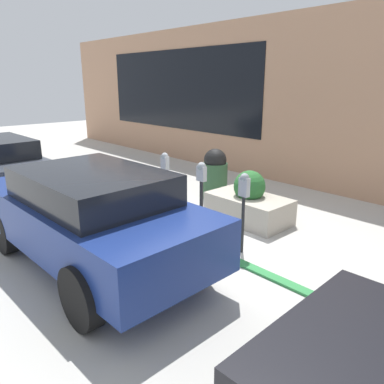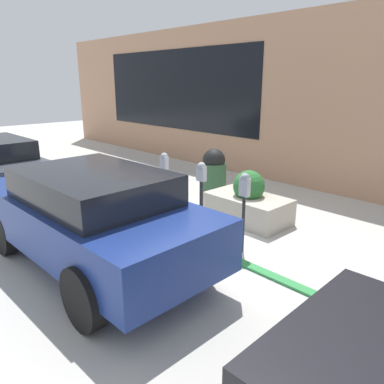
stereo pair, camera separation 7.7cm
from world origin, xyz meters
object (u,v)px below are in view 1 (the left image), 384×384
planter_box (249,203)px  parking_meter_second (201,184)px  parked_car_middle (90,214)px  parking_meter_middle (165,177)px  trash_bin (215,174)px  parking_meter_nearest (244,195)px

planter_box → parking_meter_second: bearing=84.0°
parking_meter_second → parked_car_middle: 2.02m
parking_meter_middle → trash_bin: parking_meter_middle is taller
planter_box → parked_car_middle: bearing=83.0°
parking_meter_middle → trash_bin: (0.34, -1.75, -0.29)m
parking_meter_second → planter_box: parking_meter_second is taller
parking_meter_second → parking_meter_nearest: bearing=179.7°
parking_meter_middle → planter_box: parking_meter_middle is taller
parking_meter_nearest → planter_box: bearing=-54.7°
parking_meter_middle → trash_bin: size_ratio=1.16×
parking_meter_second → parked_car_middle: parked_car_middle is taller
parking_meter_second → planter_box: (-0.12, -1.18, -0.58)m
trash_bin → parking_meter_nearest: bearing=142.8°
parking_meter_middle → parked_car_middle: (-0.78, 2.02, -0.06)m
parked_car_middle → parking_meter_middle: bearing=-70.5°
planter_box → trash_bin: 1.65m
parking_meter_nearest → trash_bin: bearing=-37.2°
parking_meter_nearest → parked_car_middle: bearing=58.3°
parking_meter_middle → planter_box: (-1.17, -1.15, -0.51)m
planter_box → parked_car_middle: (0.39, 3.17, 0.45)m
parking_meter_middle → planter_box: bearing=-135.5°
parking_meter_middle → planter_box: 1.72m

